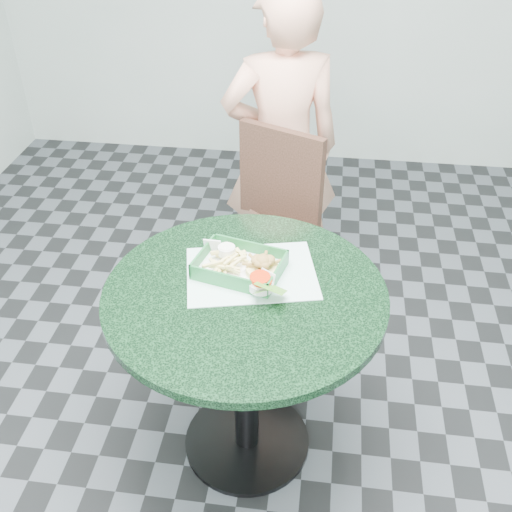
# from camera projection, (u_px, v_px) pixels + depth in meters

# --- Properties ---
(floor) EXTENTS (4.00, 5.00, 0.02)m
(floor) POSITION_uv_depth(u_px,v_px,m) (247.00, 442.00, 2.35)
(floor) COLOR #303335
(floor) RESTS_ON ground
(cafe_table) EXTENTS (0.91, 0.91, 0.75)m
(cafe_table) POSITION_uv_depth(u_px,v_px,m) (246.00, 334.00, 2.00)
(cafe_table) COLOR black
(cafe_table) RESTS_ON floor
(dining_chair) EXTENTS (0.40, 0.40, 0.93)m
(dining_chair) POSITION_uv_depth(u_px,v_px,m) (278.00, 222.00, 2.65)
(dining_chair) COLOR black
(dining_chair) RESTS_ON floor
(diner_person) EXTENTS (0.62, 0.49, 1.49)m
(diner_person) POSITION_uv_depth(u_px,v_px,m) (282.00, 151.00, 2.74)
(diner_person) COLOR #F6AC8C
(diner_person) RESTS_ON floor
(placemat) EXTENTS (0.48, 0.40, 0.00)m
(placemat) POSITION_uv_depth(u_px,v_px,m) (251.00, 278.00, 1.97)
(placemat) COLOR silver
(placemat) RESTS_ON cafe_table
(food_basket) EXTENTS (0.27, 0.20, 0.06)m
(food_basket) POSITION_uv_depth(u_px,v_px,m) (240.00, 272.00, 1.97)
(food_basket) COLOR #1C6C32
(food_basket) RESTS_ON placemat
(crab_sandwich) EXTENTS (0.11, 0.11, 0.07)m
(crab_sandwich) POSITION_uv_depth(u_px,v_px,m) (263.00, 266.00, 1.95)
(crab_sandwich) COLOR #EBD57A
(crab_sandwich) RESTS_ON food_basket
(fries_pile) EXTENTS (0.13, 0.13, 0.04)m
(fries_pile) POSITION_uv_depth(u_px,v_px,m) (226.00, 266.00, 1.97)
(fries_pile) COLOR #ECD97C
(fries_pile) RESTS_ON food_basket
(sauce_ramekin) EXTENTS (0.06, 0.06, 0.03)m
(sauce_ramekin) POSITION_uv_depth(u_px,v_px,m) (223.00, 257.00, 1.99)
(sauce_ramekin) COLOR white
(sauce_ramekin) RESTS_ON food_basket
(garnish_cup) EXTENTS (0.12, 0.11, 0.05)m
(garnish_cup) POSITION_uv_depth(u_px,v_px,m) (270.00, 285.00, 1.88)
(garnish_cup) COLOR silver
(garnish_cup) RESTS_ON food_basket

